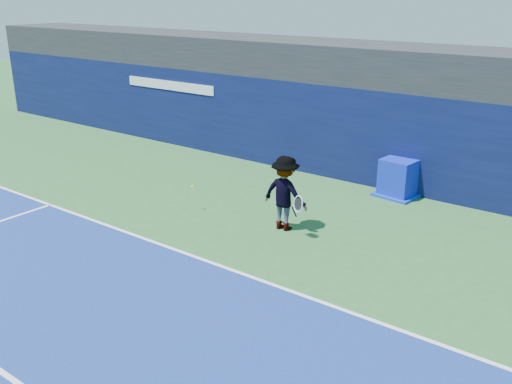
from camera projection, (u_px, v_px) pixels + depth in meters
ground at (69, 302)px, 11.29m from camera, size 80.00×80.00×0.00m
baseline at (175, 250)px, 13.55m from camera, size 24.00×0.10×0.01m
stadium_band at (352, 62)px, 18.76m from camera, size 36.00×3.00×1.20m
back_wall_assembly at (334, 130)px, 18.71m from camera, size 36.00×1.03×3.00m
equipment_cart at (399, 179)px, 16.98m from camera, size 1.31×1.31×1.13m
tennis_player at (285, 193)px, 14.46m from camera, size 1.40×0.76×1.94m
tennis_ball at (192, 186)px, 15.76m from camera, size 0.07×0.07×0.07m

